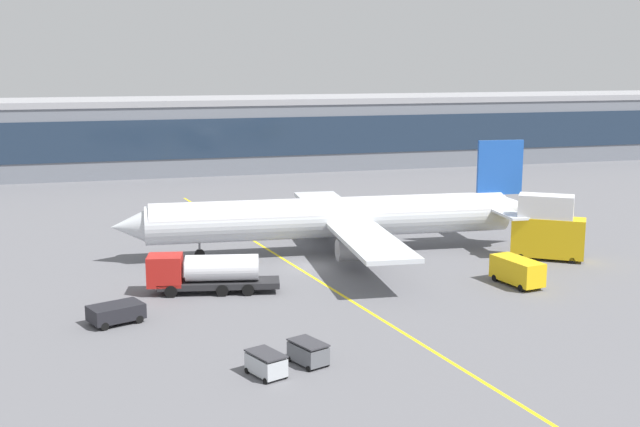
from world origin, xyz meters
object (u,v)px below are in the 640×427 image
pushback_tug (117,312)px  baggage_cart_0 (266,364)px  baggage_cart_1 (308,352)px  main_airliner (335,217)px  crew_van (518,270)px  catering_lift (547,228)px  fuel_tanker (205,272)px

pushback_tug → baggage_cart_0: baggage_cart_0 is taller
pushback_tug → baggage_cart_1: (11.43, -11.64, -0.07)m
main_airliner → baggage_cart_1: size_ratio=14.29×
main_airliner → baggage_cart_0: 32.26m
crew_van → catering_lift: (7.31, 7.55, 1.75)m
main_airliner → fuel_tanker: (-14.34, -10.43, -1.91)m
crew_van → pushback_tug: (-33.36, -1.04, -0.47)m
baggage_cart_1 → catering_lift: bearing=34.7°
crew_van → catering_lift: size_ratio=0.75×
crew_van → main_airliner: bearing=127.3°
fuel_tanker → crew_van: (26.10, -5.03, -0.43)m
crew_van → fuel_tanker: bearing=169.1°
fuel_tanker → catering_lift: 33.53m
main_airliner → baggage_cart_1: (-10.17, -28.14, -2.88)m
crew_van → baggage_cart_1: 25.34m
catering_lift → pushback_tug: catering_lift is taller
fuel_tanker → main_airliner: bearing=36.0°
catering_lift → baggage_cart_0: bearing=-146.4°
main_airliner → fuel_tanker: main_airliner is taller
main_airliner → pushback_tug: 27.33m
main_airliner → pushback_tug: main_airliner is taller
crew_van → baggage_cart_1: (-21.93, -12.68, -0.53)m
pushback_tug → baggage_cart_0: 15.36m
catering_lift → pushback_tug: (-40.68, -8.58, -2.22)m
fuel_tanker → baggage_cart_1: size_ratio=3.66×
baggage_cart_0 → catering_lift: bearing=33.6°
crew_van → baggage_cart_1: bearing=-150.0°
main_airliner → crew_van: 19.56m
main_airliner → baggage_cart_0: size_ratio=14.29×
fuel_tanker → baggage_cart_0: size_ratio=3.66×
crew_van → catering_lift: bearing=45.9°
baggage_cart_1 → main_airliner: bearing=70.1°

